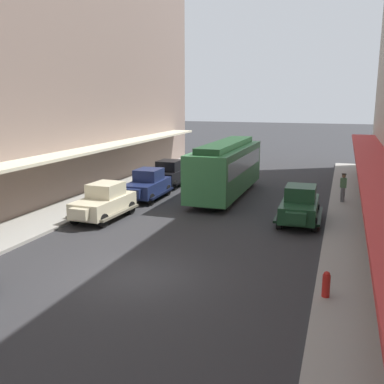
% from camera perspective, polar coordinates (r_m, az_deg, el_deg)
% --- Properties ---
extents(ground_plane, '(200.00, 200.00, 0.00)m').
position_cam_1_polar(ground_plane, '(15.88, -7.16, -10.69)').
color(ground_plane, '#2D2D30').
extents(sidewalk_right, '(3.00, 60.00, 0.15)m').
position_cam_1_polar(sidewalk_right, '(14.47, 21.47, -13.52)').
color(sidewalk_right, '#99968E').
rests_on(sidewalk_right, ground).
extents(parked_car_1, '(2.20, 4.28, 1.84)m').
position_cam_1_polar(parked_car_1, '(22.55, 13.73, -1.55)').
color(parked_car_1, '#193D23').
rests_on(parked_car_1, ground).
extents(parked_car_2, '(2.23, 4.29, 1.84)m').
position_cam_1_polar(parked_car_2, '(27.21, -5.77, 1.04)').
color(parked_car_2, '#19234C').
rests_on(parked_car_2, ground).
extents(parked_car_3, '(2.26, 4.30, 1.84)m').
position_cam_1_polar(parked_car_3, '(23.08, -11.30, -1.13)').
color(parked_car_3, beige).
rests_on(parked_car_3, ground).
extents(parked_car_4, '(2.15, 4.26, 1.84)m').
position_cam_1_polar(parked_car_4, '(31.25, -2.78, 2.52)').
color(parked_car_4, black).
rests_on(parked_car_4, ground).
extents(streetcar, '(2.57, 9.61, 3.46)m').
position_cam_1_polar(streetcar, '(27.75, 4.42, 3.29)').
color(streetcar, '#33723F').
rests_on(streetcar, ground).
extents(fire_hydrant, '(0.24, 0.24, 0.82)m').
position_cam_1_polar(fire_hydrant, '(14.34, 16.93, -11.29)').
color(fire_hydrant, '#B21E19').
rests_on(fire_hydrant, sidewalk_right).
extents(pedestrian_1, '(0.36, 0.28, 1.67)m').
position_cam_1_polar(pedestrian_1, '(27.18, 18.92, 0.58)').
color(pedestrian_1, slate).
rests_on(pedestrian_1, sidewalk_right).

